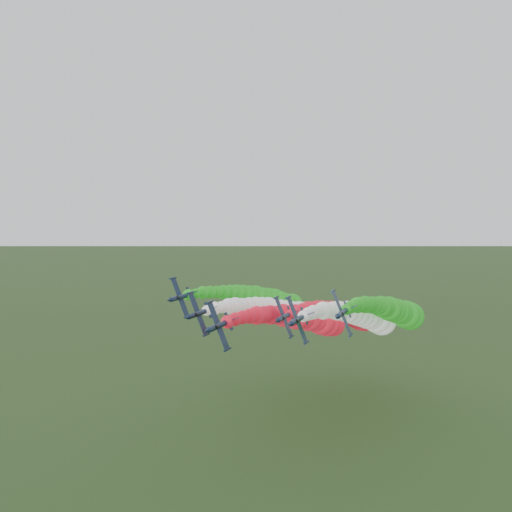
# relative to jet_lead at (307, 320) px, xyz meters

# --- Properties ---
(ground) EXTENTS (3000.00, 3000.00, 0.00)m
(ground) POSITION_rel_jet_lead_xyz_m (-3.12, -38.71, -27.89)
(ground) COLOR #305023
(ground) RESTS_ON ground
(jet_lead) EXTENTS (13.55, 68.88, 19.10)m
(jet_lead) POSITION_rel_jet_lead_xyz_m (0.00, 0.00, 0.00)
(jet_lead) COLOR #121F36
(jet_lead) RESTS_ON ground
(jet_inner_left) EXTENTS (13.92, 69.25, 19.47)m
(jet_inner_left) POSITION_rel_jet_lead_xyz_m (-9.07, 9.60, -0.15)
(jet_inner_left) COLOR #121F36
(jet_inner_left) RESTS_ON ground
(jet_inner_right) EXTENTS (14.50, 69.83, 20.05)m
(jet_inner_right) POSITION_rel_jet_lead_xyz_m (13.08, 11.82, -0.23)
(jet_inner_right) COLOR #121F36
(jet_inner_right) RESTS_ON ground
(jet_outer_left) EXTENTS (13.92, 69.25, 19.47)m
(jet_outer_left) POSITION_rel_jet_lead_xyz_m (-18.28, 16.49, 1.97)
(jet_outer_left) COLOR #121F36
(jet_outer_left) RESTS_ON ground
(jet_outer_right) EXTENTS (14.36, 69.69, 19.92)m
(jet_outer_right) POSITION_rel_jet_lead_xyz_m (20.91, 17.34, 0.75)
(jet_outer_right) COLOR #121F36
(jet_outer_right) RESTS_ON ground
(jet_trail) EXTENTS (14.25, 69.58, 19.80)m
(jet_trail) POSITION_rel_jet_lead_xyz_m (5.55, 24.55, -2.57)
(jet_trail) COLOR #121F36
(jet_trail) RESTS_ON ground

